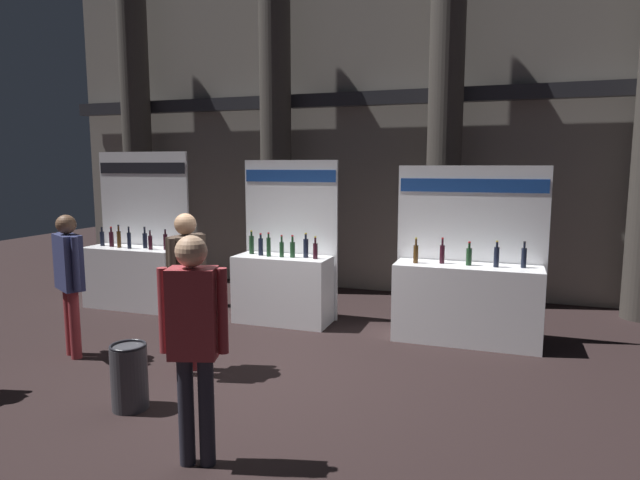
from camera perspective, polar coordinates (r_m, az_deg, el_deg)
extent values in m
plane|color=black|center=(6.31, -6.25, -13.94)|extent=(24.79, 24.79, 0.00)
cube|color=gray|center=(10.27, 4.81, 12.64)|extent=(12.40, 0.25, 6.40)
cube|color=#2D2D33|center=(10.01, 4.39, 14.61)|extent=(12.40, 0.20, 0.24)
cylinder|color=#423D38|center=(11.67, -18.75, 10.88)|extent=(0.57, 0.57, 6.07)
cylinder|color=#423D38|center=(10.12, -4.70, 11.79)|extent=(0.57, 0.57, 6.07)
cylinder|color=#423D38|center=(9.33, 13.05, 11.95)|extent=(0.57, 0.57, 6.07)
cube|color=white|center=(9.45, -19.00, -3.78)|extent=(1.63, 0.60, 1.00)
cube|color=white|center=(9.60, -17.97, 1.16)|extent=(1.71, 0.04, 2.56)
cube|color=black|center=(9.52, -18.31, 7.21)|extent=(1.66, 0.01, 0.18)
cylinder|color=black|center=(9.76, -21.97, 0.13)|extent=(0.07, 0.07, 0.24)
cylinder|color=black|center=(9.74, -22.02, 1.00)|extent=(0.03, 0.03, 0.06)
cylinder|color=black|center=(9.74, -22.03, 1.24)|extent=(0.03, 0.03, 0.02)
cylinder|color=black|center=(9.60, -21.12, 0.07)|extent=(0.07, 0.07, 0.25)
cylinder|color=black|center=(9.58, -21.17, 1.01)|extent=(0.03, 0.03, 0.07)
cylinder|color=red|center=(9.58, -21.18, 1.27)|extent=(0.03, 0.03, 0.02)
cylinder|color=#472D14|center=(9.44, -20.42, 0.06)|extent=(0.07, 0.07, 0.27)
cylinder|color=#472D14|center=(9.42, -20.48, 1.14)|extent=(0.03, 0.03, 0.09)
cylinder|color=black|center=(9.41, -20.49, 1.46)|extent=(0.03, 0.03, 0.02)
cylinder|color=black|center=(9.28, -19.47, -0.06)|extent=(0.06, 0.06, 0.26)
cylinder|color=black|center=(9.26, -19.52, 0.98)|extent=(0.03, 0.03, 0.08)
cylinder|color=black|center=(9.25, -19.53, 1.29)|extent=(0.03, 0.03, 0.02)
cylinder|color=black|center=(9.25, -17.96, -0.06)|extent=(0.07, 0.07, 0.24)
cylinder|color=black|center=(9.23, -18.00, 0.95)|extent=(0.03, 0.03, 0.09)
cylinder|color=black|center=(9.23, -18.02, 1.27)|extent=(0.03, 0.03, 0.02)
cylinder|color=black|center=(9.06, -17.45, -0.27)|extent=(0.06, 0.06, 0.22)
cylinder|color=black|center=(9.04, -17.48, 0.66)|extent=(0.03, 0.03, 0.07)
cylinder|color=black|center=(9.03, -17.50, 0.94)|extent=(0.03, 0.03, 0.02)
cylinder|color=black|center=(8.98, -15.97, -0.19)|extent=(0.07, 0.07, 0.25)
cylinder|color=black|center=(8.96, -16.01, 0.79)|extent=(0.03, 0.03, 0.06)
cylinder|color=black|center=(8.95, -16.02, 1.04)|extent=(0.03, 0.03, 0.02)
cube|color=white|center=(8.12, -3.96, -5.22)|extent=(1.43, 0.60, 1.00)
cube|color=white|center=(8.30, -3.09, 0.04)|extent=(1.50, 0.04, 2.42)
cube|color=navy|center=(8.21, -3.21, 6.77)|extent=(1.45, 0.01, 0.18)
cylinder|color=#19381E|center=(8.29, -7.22, -0.51)|extent=(0.07, 0.07, 0.27)
cylinder|color=#19381E|center=(8.27, -7.24, 0.66)|extent=(0.03, 0.03, 0.07)
cylinder|color=gold|center=(8.26, -7.25, 0.95)|extent=(0.03, 0.03, 0.02)
cylinder|color=black|center=(8.13, -6.26, -0.72)|extent=(0.07, 0.07, 0.26)
cylinder|color=black|center=(8.11, -6.28, 0.38)|extent=(0.03, 0.03, 0.06)
cylinder|color=red|center=(8.10, -6.28, 0.66)|extent=(0.03, 0.03, 0.02)
cylinder|color=#19381E|center=(8.02, -5.44, -0.75)|extent=(0.06, 0.06, 0.28)
cylinder|color=#19381E|center=(7.99, -5.45, 0.46)|extent=(0.03, 0.03, 0.06)
cylinder|color=red|center=(7.99, -5.46, 0.74)|extent=(0.03, 0.03, 0.02)
cylinder|color=#19381E|center=(7.96, -4.06, -1.01)|extent=(0.07, 0.07, 0.22)
cylinder|color=#19381E|center=(7.93, -4.07, 0.09)|extent=(0.03, 0.03, 0.09)
cylinder|color=red|center=(7.93, -4.07, 0.47)|extent=(0.03, 0.03, 0.02)
cylinder|color=#19381E|center=(7.91, -2.91, -1.04)|extent=(0.07, 0.07, 0.22)
cylinder|color=#19381E|center=(7.89, -2.92, 0.07)|extent=(0.03, 0.03, 0.09)
cylinder|color=red|center=(7.88, -2.92, 0.45)|extent=(0.03, 0.03, 0.02)
cylinder|color=black|center=(7.89, -1.51, -0.89)|extent=(0.07, 0.07, 0.27)
cylinder|color=black|center=(7.86, -1.51, 0.36)|extent=(0.03, 0.03, 0.07)
cylinder|color=gold|center=(7.86, -1.51, 0.69)|extent=(0.03, 0.03, 0.02)
cylinder|color=black|center=(7.79, -0.50, -1.17)|extent=(0.07, 0.07, 0.23)
cylinder|color=black|center=(7.76, -0.50, -0.05)|extent=(0.03, 0.03, 0.08)
cylinder|color=gold|center=(7.76, -0.50, 0.33)|extent=(0.03, 0.03, 0.02)
cube|color=white|center=(7.46, 15.15, -6.53)|extent=(1.89, 0.60, 1.04)
cube|color=white|center=(7.66, 15.50, -1.20)|extent=(1.98, 0.04, 2.34)
cube|color=navy|center=(7.55, 15.74, 5.55)|extent=(1.93, 0.01, 0.18)
cylinder|color=#472D14|center=(7.36, 10.06, -1.48)|extent=(0.07, 0.07, 0.24)
cylinder|color=#472D14|center=(7.34, 10.09, -0.22)|extent=(0.03, 0.03, 0.09)
cylinder|color=gold|center=(7.33, 10.10, 0.18)|extent=(0.03, 0.03, 0.02)
cylinder|color=black|center=(7.40, 12.75, -1.48)|extent=(0.07, 0.07, 0.24)
cylinder|color=black|center=(7.38, 12.79, -0.22)|extent=(0.03, 0.03, 0.09)
cylinder|color=red|center=(7.37, 12.80, 0.18)|extent=(0.03, 0.03, 0.02)
cylinder|color=#19381E|center=(7.35, 15.42, -1.71)|extent=(0.07, 0.07, 0.23)
cylinder|color=#19381E|center=(7.32, 15.46, -0.57)|extent=(0.03, 0.03, 0.07)
cylinder|color=red|center=(7.32, 15.47, -0.23)|extent=(0.03, 0.03, 0.02)
cylinder|color=black|center=(7.32, 18.10, -1.72)|extent=(0.07, 0.07, 0.26)
cylinder|color=black|center=(7.29, 18.15, -0.46)|extent=(0.03, 0.03, 0.07)
cylinder|color=gold|center=(7.29, 18.17, -0.13)|extent=(0.03, 0.03, 0.02)
cylinder|color=black|center=(7.38, 20.69, -1.78)|extent=(0.07, 0.07, 0.26)
cylinder|color=black|center=(7.36, 20.75, -0.54)|extent=(0.03, 0.03, 0.07)
cylinder|color=black|center=(7.35, 20.76, -0.21)|extent=(0.03, 0.03, 0.02)
cylinder|color=#38383D|center=(5.68, -19.45, -13.51)|extent=(0.35, 0.35, 0.62)
torus|color=black|center=(5.57, -19.60, -10.42)|extent=(0.34, 0.34, 0.02)
cylinder|color=maroon|center=(7.44, -24.86, -7.78)|extent=(0.12, 0.12, 0.85)
cylinder|color=maroon|center=(7.27, -24.43, -8.13)|extent=(0.12, 0.12, 0.85)
cube|color=navy|center=(7.20, -24.99, -2.12)|extent=(0.52, 0.42, 0.67)
sphere|color=brown|center=(7.14, -25.20, 1.50)|extent=(0.23, 0.23, 0.23)
cylinder|color=navy|center=(7.46, -25.61, -1.70)|extent=(0.08, 0.08, 0.64)
cylinder|color=navy|center=(6.93, -24.34, -2.31)|extent=(0.08, 0.08, 0.64)
cylinder|color=#23232D|center=(4.50, -11.87, -17.24)|extent=(0.12, 0.12, 0.88)
cylinder|color=#23232D|center=(4.54, -13.92, -17.07)|extent=(0.12, 0.12, 0.88)
cube|color=maroon|center=(4.25, -13.23, -7.49)|extent=(0.41, 0.33, 0.70)
sphere|color=tan|center=(4.15, -13.43, -1.16)|extent=(0.24, 0.24, 0.24)
cylinder|color=maroon|center=(4.20, -10.23, -7.37)|extent=(0.08, 0.08, 0.66)
cylinder|color=maroon|center=(4.31, -16.16, -7.14)|extent=(0.08, 0.08, 0.66)
cylinder|color=maroon|center=(6.32, -14.09, -9.87)|extent=(0.12, 0.12, 0.88)
cylinder|color=maroon|center=(6.45, -13.19, -9.48)|extent=(0.12, 0.12, 0.88)
cube|color=#47382D|center=(6.19, -13.87, -2.73)|extent=(0.26, 0.42, 0.69)
sphere|color=tan|center=(6.13, -14.01, 1.63)|extent=(0.24, 0.24, 0.24)
cylinder|color=#47382D|center=(6.00, -15.28, -2.95)|extent=(0.08, 0.08, 0.66)
cylinder|color=#47382D|center=(6.39, -12.55, -2.21)|extent=(0.08, 0.08, 0.66)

